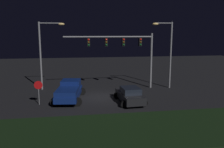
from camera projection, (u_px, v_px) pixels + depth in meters
ground_plane at (101, 97)px, 24.44m from camera, size 80.00×80.00×0.00m
grass_median at (115, 131)px, 15.83m from camera, size 21.79×6.51×0.10m
pickup_truck at (70, 90)px, 23.18m from camera, size 3.35×5.62×1.80m
car_sedan at (130, 95)px, 22.29m from camera, size 2.65×4.50×1.51m
traffic_signal_gantry at (124, 46)px, 27.19m from camera, size 10.32×0.56×6.50m
street_lamp_left at (46, 47)px, 26.89m from camera, size 2.93×0.44×7.77m
street_lamp_right at (167, 47)px, 27.56m from camera, size 2.43×0.44×7.80m
stop_sign at (38, 88)px, 21.49m from camera, size 0.76×0.08×2.23m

